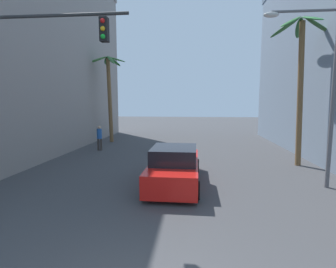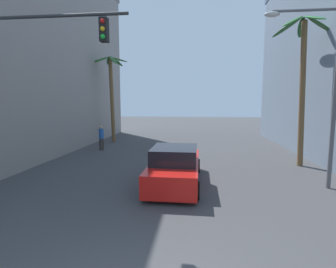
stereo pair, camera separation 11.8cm
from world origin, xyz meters
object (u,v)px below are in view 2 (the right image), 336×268
street_lamp (323,79)px  palm_tree_far_left (111,85)px  car_lead (175,167)px  traffic_light_mast (22,73)px  pedestrian_far_left (101,136)px  palm_tree_mid_right (302,68)px

street_lamp → palm_tree_far_left: size_ratio=0.96×
car_lead → palm_tree_far_left: bearing=119.9°
traffic_light_mast → street_lamp: bearing=14.2°
traffic_light_mast → pedestrian_far_left: traffic_light_mast is taller
car_lead → palm_tree_mid_right: (6.10, 3.88, 4.30)m
pedestrian_far_left → palm_tree_far_left: bearing=97.5°
street_lamp → car_lead: size_ratio=1.35×
traffic_light_mast → palm_tree_mid_right: 12.51m
palm_tree_mid_right → pedestrian_far_left: palm_tree_mid_right is taller
palm_tree_far_left → pedestrian_far_left: bearing=-82.5°
car_lead → pedestrian_far_left: size_ratio=2.94×
traffic_light_mast → car_lead: bearing=27.8°
palm_tree_far_left → street_lamp: bearing=-42.4°
palm_tree_far_left → car_lead: bearing=-60.1°
car_lead → palm_tree_mid_right: palm_tree_mid_right is taller
street_lamp → palm_tree_far_left: palm_tree_far_left is taller
traffic_light_mast → palm_tree_mid_right: size_ratio=0.79×
car_lead → pedestrian_far_left: 8.86m
palm_tree_mid_right → traffic_light_mast: bearing=-149.5°
traffic_light_mast → palm_tree_mid_right: palm_tree_mid_right is taller
pedestrian_far_left → traffic_light_mast: bearing=-83.9°
palm_tree_far_left → palm_tree_mid_right: 14.05m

